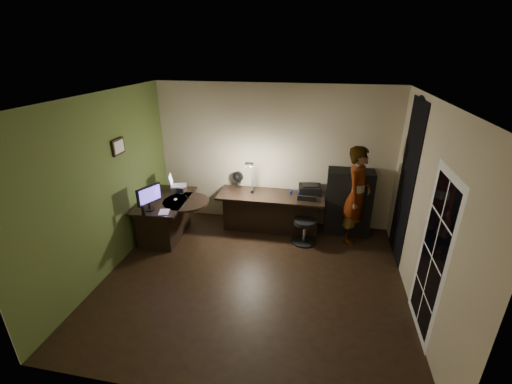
% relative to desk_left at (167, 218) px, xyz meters
% --- Properties ---
extents(floor, '(4.50, 4.00, 0.01)m').
position_rel_desk_left_xyz_m(floor, '(1.81, -0.96, -0.38)').
color(floor, black).
rests_on(floor, ground).
extents(ceiling, '(4.50, 4.00, 0.01)m').
position_rel_desk_left_xyz_m(ceiling, '(1.81, -0.96, 2.33)').
color(ceiling, silver).
rests_on(ceiling, floor).
extents(wall_back, '(4.50, 0.01, 2.70)m').
position_rel_desk_left_xyz_m(wall_back, '(1.81, 1.04, 0.97)').
color(wall_back, '#B9AA8A').
rests_on(wall_back, floor).
extents(wall_front, '(4.50, 0.01, 2.70)m').
position_rel_desk_left_xyz_m(wall_front, '(1.81, -2.97, 0.97)').
color(wall_front, '#B9AA8A').
rests_on(wall_front, floor).
extents(wall_left, '(0.01, 4.00, 2.70)m').
position_rel_desk_left_xyz_m(wall_left, '(-0.45, -0.96, 0.97)').
color(wall_left, '#B9AA8A').
rests_on(wall_left, floor).
extents(wall_right, '(0.01, 4.00, 2.70)m').
position_rel_desk_left_xyz_m(wall_right, '(4.06, -0.96, 0.97)').
color(wall_right, '#B9AA8A').
rests_on(wall_right, floor).
extents(green_wall_overlay, '(0.00, 4.00, 2.70)m').
position_rel_desk_left_xyz_m(green_wall_overlay, '(-0.43, -0.96, 0.97)').
color(green_wall_overlay, '#485B27').
rests_on(green_wall_overlay, floor).
extents(arched_doorway, '(0.01, 0.90, 2.60)m').
position_rel_desk_left_xyz_m(arched_doorway, '(4.05, 0.19, 0.92)').
color(arched_doorway, black).
rests_on(arched_doorway, floor).
extents(french_door, '(0.02, 0.92, 2.10)m').
position_rel_desk_left_xyz_m(french_door, '(4.04, -1.51, 0.67)').
color(french_door, white).
rests_on(french_door, floor).
extents(framed_picture, '(0.04, 0.30, 0.25)m').
position_rel_desk_left_xyz_m(framed_picture, '(-0.41, -0.51, 1.47)').
color(framed_picture, black).
rests_on(framed_picture, wall_left).
extents(desk_left, '(0.87, 1.35, 0.76)m').
position_rel_desk_left_xyz_m(desk_left, '(0.00, 0.00, 0.00)').
color(desk_left, black).
rests_on(desk_left, floor).
extents(desk_right, '(1.98, 0.71, 0.74)m').
position_rel_desk_left_xyz_m(desk_right, '(1.84, 0.61, -0.01)').
color(desk_right, black).
rests_on(desk_right, floor).
extents(cabinet, '(0.83, 0.42, 1.24)m').
position_rel_desk_left_xyz_m(cabinet, '(3.26, 0.82, 0.24)').
color(cabinet, black).
rests_on(cabinet, floor).
extents(laptop_stand, '(0.26, 0.22, 0.11)m').
position_rel_desk_left_xyz_m(laptop_stand, '(0.12, 0.38, 0.44)').
color(laptop_stand, silver).
rests_on(laptop_stand, desk_left).
extents(laptop, '(0.39, 0.38, 0.21)m').
position_rel_desk_left_xyz_m(laptop, '(0.12, 0.38, 0.60)').
color(laptop, silver).
rests_on(laptop, laptop_stand).
extents(monitor, '(0.28, 0.46, 0.31)m').
position_rel_desk_left_xyz_m(monitor, '(-0.06, -0.45, 0.54)').
color(monitor, black).
rests_on(monitor, desk_left).
extents(mouse, '(0.07, 0.10, 0.03)m').
position_rel_desk_left_xyz_m(mouse, '(0.22, -0.01, 0.40)').
color(mouse, silver).
rests_on(mouse, desk_left).
extents(phone, '(0.11, 0.14, 0.01)m').
position_rel_desk_left_xyz_m(phone, '(0.19, 0.32, 0.39)').
color(phone, black).
rests_on(phone, desk_left).
extents(pen, '(0.11, 0.12, 0.01)m').
position_rel_desk_left_xyz_m(pen, '(0.36, 0.16, 0.39)').
color(pen, black).
rests_on(pen, desk_left).
extents(speaker, '(0.08, 0.08, 0.17)m').
position_rel_desk_left_xyz_m(speaker, '(-0.05, -0.66, 0.47)').
color(speaker, black).
rests_on(speaker, desk_left).
extents(notepad, '(0.21, 0.25, 0.01)m').
position_rel_desk_left_xyz_m(notepad, '(0.23, -0.51, 0.39)').
color(notepad, silver).
rests_on(notepad, desk_left).
extents(desk_fan, '(0.23, 0.17, 0.32)m').
position_rel_desk_left_xyz_m(desk_fan, '(1.15, 0.88, 0.52)').
color(desk_fan, black).
rests_on(desk_fan, desk_right).
extents(headphones, '(0.20, 0.12, 0.09)m').
position_rel_desk_left_xyz_m(headphones, '(2.27, 0.75, 0.40)').
color(headphones, navy).
rests_on(headphones, desk_right).
extents(printer, '(0.45, 0.37, 0.18)m').
position_rel_desk_left_xyz_m(printer, '(2.55, 0.80, 0.45)').
color(printer, black).
rests_on(printer, desk_right).
extents(desk_lamp, '(0.25, 0.36, 0.73)m').
position_rel_desk_left_xyz_m(desk_lamp, '(1.48, 0.63, 0.72)').
color(desk_lamp, black).
rests_on(desk_lamp, desk_right).
extents(office_chair, '(0.47, 0.47, 0.83)m').
position_rel_desk_left_xyz_m(office_chair, '(2.50, 0.28, 0.03)').
color(office_chair, black).
rests_on(office_chair, floor).
extents(person, '(0.64, 0.75, 1.77)m').
position_rel_desk_left_xyz_m(person, '(3.37, 0.52, 0.51)').
color(person, '#D8A88C').
rests_on(person, floor).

